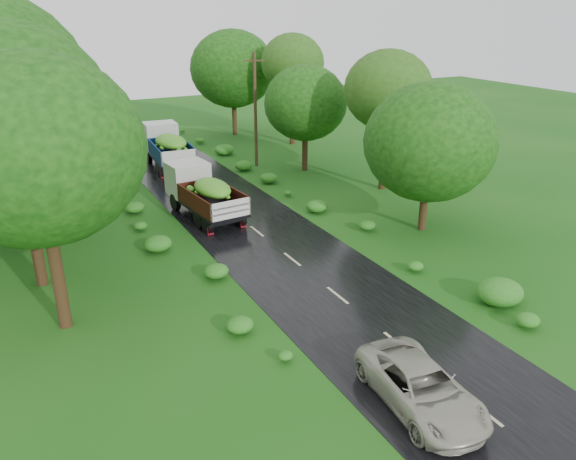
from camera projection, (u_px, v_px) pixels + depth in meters
ground at (398, 344)px, 19.92m from camera, size 120.00×120.00×0.00m
road at (325, 285)px, 24.02m from camera, size 6.50×80.00×0.02m
road_lines at (313, 276)px, 24.84m from camera, size 0.12×69.60×0.00m
truck_near at (202, 190)px, 31.45m from camera, size 2.84×6.59×2.69m
truck_far at (167, 145)px, 41.24m from camera, size 2.87×7.01×2.89m
car at (421, 387)px, 16.58m from camera, size 2.65×4.95×1.32m
utility_pole at (255, 109)px, 40.42m from camera, size 1.38×0.60×8.19m
trees_left at (5, 94)px, 30.44m from camera, size 7.27×32.83×9.26m
trees_right at (310, 89)px, 40.05m from camera, size 6.68×30.61×8.25m
shrubs at (242, 214)px, 31.30m from camera, size 11.90×44.00×0.70m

